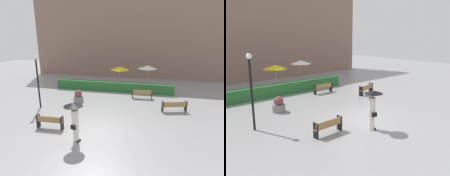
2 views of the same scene
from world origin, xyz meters
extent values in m
plane|color=gray|center=(0.00, 0.00, 0.00)|extent=(60.00, 60.00, 0.00)
cube|color=#9E7242|center=(2.18, 6.68, 0.42)|extent=(1.85, 0.29, 0.04)
cube|color=#9E7242|center=(2.19, 6.55, 0.63)|extent=(1.84, 0.10, 0.37)
cube|color=black|center=(1.32, 6.63, 0.41)|extent=(0.07, 0.33, 0.81)
cube|color=black|center=(3.05, 6.69, 0.41)|extent=(0.07, 0.33, 0.81)
cube|color=#9E7242|center=(-2.88, -0.44, 0.43)|extent=(1.71, 0.31, 0.04)
cube|color=#9E7242|center=(-2.87, -0.59, 0.63)|extent=(1.70, 0.10, 0.36)
cube|color=black|center=(-3.67, -0.49, 0.40)|extent=(0.07, 0.36, 0.81)
cube|color=black|center=(-2.09, -0.43, 0.40)|extent=(0.07, 0.36, 0.81)
cube|color=#9E7242|center=(4.75, 4.04, 0.42)|extent=(1.88, 0.74, 0.04)
cube|color=#9E7242|center=(4.79, 3.90, 0.62)|extent=(1.82, 0.52, 0.36)
cube|color=black|center=(3.91, 3.80, 0.40)|extent=(0.15, 0.37, 0.81)
cube|color=black|center=(5.61, 4.25, 0.40)|extent=(0.15, 0.37, 0.81)
cylinder|color=silver|center=(-0.72, -1.47, 0.43)|extent=(0.32, 0.32, 0.85)
cube|color=black|center=(-0.66, -1.49, 0.04)|extent=(0.38, 0.34, 0.08)
cylinder|color=silver|center=(-0.72, -1.47, 1.31)|extent=(0.38, 0.38, 0.92)
sphere|color=tan|center=(-0.72, -1.47, 1.88)|extent=(0.21, 0.21, 0.21)
cube|color=black|center=(-0.76, -1.69, 0.90)|extent=(0.30, 0.17, 0.22)
cylinder|color=black|center=(-0.75, -1.57, 1.65)|extent=(0.02, 0.02, 0.90)
cone|color=black|center=(-0.75, -1.57, 2.10)|extent=(0.99, 0.99, 0.16)
cylinder|color=slate|center=(-3.10, 4.47, 0.25)|extent=(0.84, 0.84, 0.51)
sphere|color=brown|center=(-3.10, 4.47, 0.74)|extent=(0.63, 0.63, 0.63)
cylinder|color=black|center=(-5.53, 2.54, 1.91)|extent=(0.12, 0.12, 3.83)
sphere|color=white|center=(-5.53, 2.54, 3.95)|extent=(0.28, 0.28, 0.28)
cylinder|color=silver|center=(-0.52, 9.96, 1.08)|extent=(0.06, 0.06, 2.16)
cone|color=yellow|center=(-0.52, 9.96, 2.16)|extent=(2.03, 2.03, 0.35)
cylinder|color=silver|center=(2.39, 10.42, 1.15)|extent=(0.06, 0.06, 2.31)
cone|color=white|center=(2.39, 10.42, 2.31)|extent=(1.97, 1.97, 0.35)
cube|color=#28602D|center=(-0.97, 8.40, 0.48)|extent=(12.19, 0.70, 0.97)
cube|color=#846656|center=(0.00, 16.00, 5.93)|extent=(28.00, 1.20, 11.85)
camera|label=1|loc=(3.23, -9.87, 5.45)|focal=30.14mm
camera|label=2|loc=(-10.09, -9.66, 5.13)|focal=39.15mm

